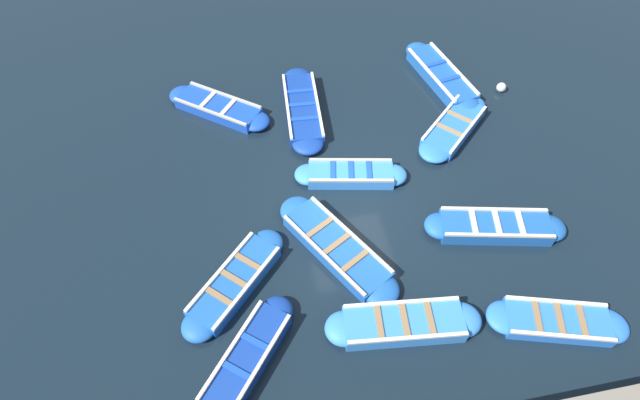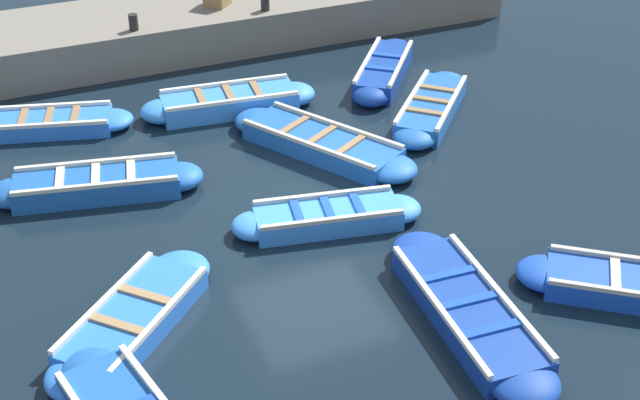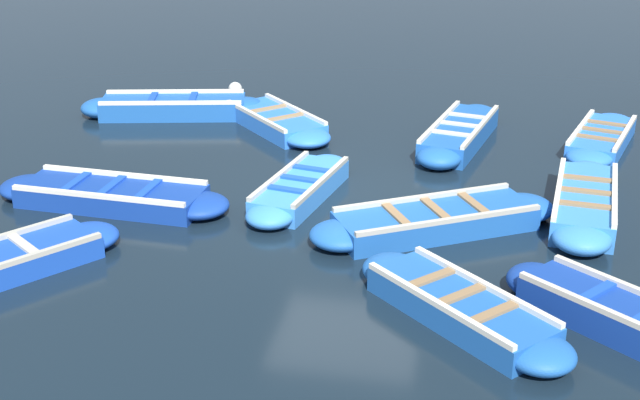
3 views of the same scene
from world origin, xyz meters
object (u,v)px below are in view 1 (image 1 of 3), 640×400
object	(u,v)px
buoy_orange_near	(501,87)
boat_near_quay	(453,127)
boat_mid_row	(351,175)
boat_tucked	(557,322)
boat_end_of_row	(403,324)
boat_far_corner	(441,76)
boat_outer_right	(495,227)
boat_broadside	(235,282)
boat_centre	(302,109)
boat_drifting	(219,108)
boat_outer_left	(337,248)
boat_alongside	(247,359)

from	to	relation	value
buoy_orange_near	boat_near_quay	bearing A→B (deg)	124.22
boat_mid_row	boat_tucked	size ratio (longest dim) A/B	0.99
boat_end_of_row	buoy_orange_near	xyz separation A→B (m)	(7.29, -5.47, -0.05)
boat_far_corner	boat_outer_right	bearing A→B (deg)	173.90
boat_far_corner	boat_tucked	bearing A→B (deg)	178.26
boat_outer_right	boat_broadside	size ratio (longest dim) A/B	1.22
boat_near_quay	boat_far_corner	size ratio (longest dim) A/B	0.77
boat_centre	boat_outer_right	bearing A→B (deg)	-142.38
boat_tucked	boat_drifting	bearing A→B (deg)	39.58
boat_broadside	boat_outer_left	xyz separation A→B (m)	(0.50, -2.58, 0.00)
boat_centre	boat_alongside	world-z (taller)	boat_alongside
boat_centre	boat_far_corner	bearing A→B (deg)	-82.05
boat_near_quay	boat_centre	xyz separation A→B (m)	(1.66, 4.36, 0.00)
boat_outer_right	boat_outer_left	size ratio (longest dim) A/B	0.95
boat_drifting	boat_far_corner	xyz separation A→B (m)	(0.14, -7.35, 0.03)
boat_broadside	boat_far_corner	distance (m)	9.73
boat_drifting	boat_near_quay	xyz separation A→B (m)	(-2.19, -6.94, -0.00)
boat_near_quay	boat_end_of_row	distance (m)	6.68
boat_mid_row	boat_centre	distance (m)	3.06
boat_near_quay	boat_alongside	distance (m)	9.08
boat_near_quay	boat_far_corner	bearing A→B (deg)	-10.08
boat_near_quay	boat_mid_row	world-z (taller)	boat_mid_row
boat_outer_left	boat_end_of_row	distance (m)	2.50
boat_outer_right	boat_end_of_row	bearing A→B (deg)	124.56
boat_alongside	boat_drifting	bearing A→B (deg)	0.70
boat_end_of_row	boat_outer_right	bearing A→B (deg)	-55.44
boat_outer_left	buoy_orange_near	xyz separation A→B (m)	(5.03, -6.53, -0.02)
boat_broadside	boat_alongside	world-z (taller)	boat_alongside
boat_end_of_row	buoy_orange_near	distance (m)	9.12
boat_drifting	boat_tucked	distance (m)	11.13
boat_outer_left	buoy_orange_near	world-z (taller)	boat_outer_left
boat_end_of_row	boat_tucked	size ratio (longest dim) A/B	1.11
boat_outer_left	boat_alongside	distance (m)	3.46
boat_centre	buoy_orange_near	xyz separation A→B (m)	(-0.18, -6.53, -0.01)
boat_broadside	boat_alongside	size ratio (longest dim) A/B	1.01
boat_outer_right	boat_near_quay	distance (m)	3.71
boat_broadside	boat_far_corner	size ratio (longest dim) A/B	0.77
boat_centre	boat_alongside	xyz separation A→B (m)	(-7.62, 2.48, 0.03)
boat_drifting	boat_end_of_row	world-z (taller)	boat_end_of_row
boat_outer_right	boat_broadside	distance (m)	6.72
boat_near_quay	boat_end_of_row	world-z (taller)	boat_end_of_row
boat_broadside	boat_tucked	distance (m)	7.47
boat_broadside	boat_alongside	distance (m)	1.92
boat_alongside	buoy_orange_near	distance (m)	11.69
boat_mid_row	boat_tucked	world-z (taller)	boat_mid_row
boat_near_quay	buoy_orange_near	distance (m)	2.63
boat_tucked	buoy_orange_near	size ratio (longest dim) A/B	10.59
boat_alongside	boat_far_corner	xyz separation A→B (m)	(8.29, -7.25, -0.00)
buoy_orange_near	boat_far_corner	bearing A→B (deg)	64.23
boat_outer_right	boat_drifting	distance (m)	8.93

